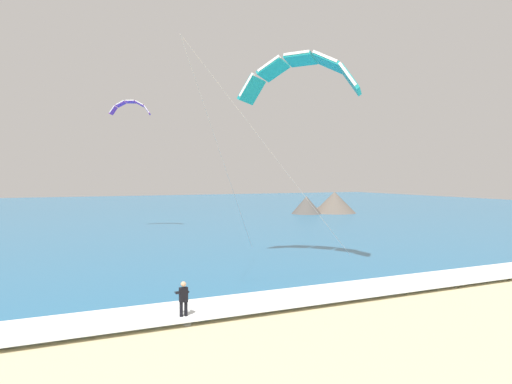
# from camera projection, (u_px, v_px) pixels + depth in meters

# --- Properties ---
(sea) EXTENTS (200.00, 120.00, 0.20)m
(sea) POSITION_uv_depth(u_px,v_px,m) (77.00, 213.00, 72.48)
(sea) COLOR teal
(sea) RESTS_ON ground
(surf_foam) EXTENTS (200.00, 3.14, 0.04)m
(surf_foam) POSITION_uv_depth(u_px,v_px,m) (145.00, 316.00, 18.72)
(surf_foam) COLOR white
(surf_foam) RESTS_ON sea
(surfboard) EXTENTS (0.51, 1.42, 0.09)m
(surfboard) POSITION_uv_depth(u_px,v_px,m) (184.00, 321.00, 18.58)
(surfboard) COLOR white
(surfboard) RESTS_ON ground
(kitesurfer) EXTENTS (0.55, 0.53, 1.69)m
(kitesurfer) POSITION_uv_depth(u_px,v_px,m) (183.00, 299.00, 18.56)
(kitesurfer) COLOR black
(kitesurfer) RESTS_ON ground
(kite_primary) EXTENTS (12.70, 10.76, 12.77)m
(kite_primary) POSITION_uv_depth(u_px,v_px,m) (299.00, 72.00, 29.09)
(kite_primary) COLOR teal
(kite_distant) EXTENTS (4.26, 2.55, 1.56)m
(kite_distant) POSITION_uv_depth(u_px,v_px,m) (130.00, 106.00, 48.05)
(kite_distant) COLOR purple
(headland_right) EXTENTS (11.11, 8.96, 3.58)m
(headland_right) POSITION_uv_depth(u_px,v_px,m) (327.00, 205.00, 71.55)
(headland_right) COLOR #665B51
(headland_right) RESTS_ON ground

